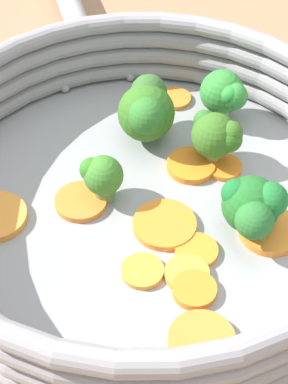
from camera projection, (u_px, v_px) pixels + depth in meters
ground_plane at (144, 215)px, 0.48m from camera, size 4.00×4.00×0.00m
skillet at (144, 211)px, 0.48m from camera, size 0.32×0.32×0.01m
skillet_rim_wall at (144, 175)px, 0.45m from camera, size 0.34×0.34×0.06m
skillet_handle at (73, 11)px, 0.64m from camera, size 0.18×0.13×0.02m
skillet_rivet_left at (130, 76)px, 0.58m from camera, size 0.01×0.01×0.01m
skillet_rivet_right at (65, 87)px, 0.56m from camera, size 0.01×0.01×0.01m
carrot_slice_0 at (196, 251)px, 0.44m from camera, size 0.04×0.04×0.00m
carrot_slice_1 at (224, 167)px, 0.50m from camera, size 0.04×0.04×0.00m
carrot_slice_2 at (143, 271)px, 0.43m from camera, size 0.03×0.03×0.00m
carrot_slice_3 at (165, 225)px, 0.46m from camera, size 0.06×0.06×0.01m
carrot_slice_4 at (194, 290)px, 0.42m from camera, size 0.03×0.03×0.01m
carrot_slice_5 at (187, 274)px, 0.43m from camera, size 0.04×0.04×0.01m
carrot_slice_6 at (174, 99)px, 0.56m from camera, size 0.04×0.04×0.00m
carrot_slice_7 at (202, 341)px, 0.39m from camera, size 0.04×0.04×0.01m
carrot_slice_8 at (81, 201)px, 0.47m from camera, size 0.04×0.04×0.00m
carrot_slice_9 at (191, 165)px, 0.50m from camera, size 0.05×0.05×0.01m
carrot_slice_11 at (269, 233)px, 0.45m from camera, size 0.05×0.05×0.01m
broccoli_floret_0 at (217, 135)px, 0.49m from camera, size 0.04×0.04×0.05m
broccoli_floret_1 at (252, 208)px, 0.44m from camera, size 0.05×0.05×0.05m
broccoli_floret_2 at (147, 110)px, 0.50m from camera, size 0.06×0.05×0.05m
broccoli_floret_3 at (99, 178)px, 0.46m from camera, size 0.03×0.03×0.04m
broccoli_floret_4 at (224, 94)px, 0.52m from camera, size 0.04×0.04×0.05m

